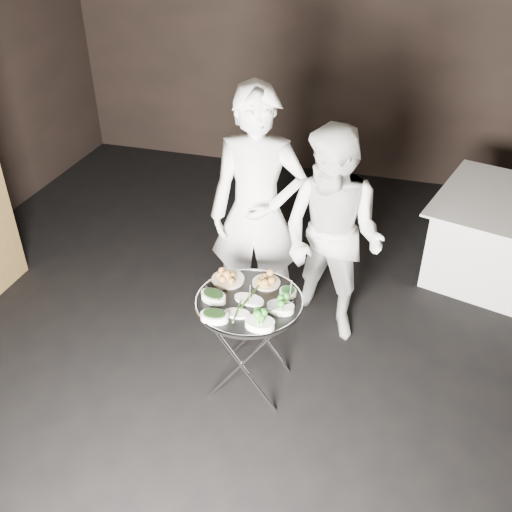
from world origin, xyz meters
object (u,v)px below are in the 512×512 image
(serving_tray, at_px, (249,302))
(dining_table, at_px, (510,240))
(waiter_right, at_px, (332,238))
(tray_stand, at_px, (249,340))
(waiter_left, at_px, (257,214))

(serving_tray, relative_size, dining_table, 0.54)
(waiter_right, relative_size, dining_table, 1.29)
(serving_tray, xyz_separation_m, dining_table, (1.72, 1.86, -0.35))
(tray_stand, xyz_separation_m, serving_tray, (0.00, -0.00, 0.31))
(serving_tray, bearing_deg, tray_stand, 165.96)
(waiter_left, bearing_deg, waiter_right, -7.58)
(tray_stand, height_order, waiter_right, waiter_right)
(tray_stand, relative_size, waiter_left, 0.38)
(tray_stand, distance_m, dining_table, 2.53)
(waiter_left, bearing_deg, tray_stand, -87.48)
(waiter_right, bearing_deg, tray_stand, -97.37)
(dining_table, bearing_deg, waiter_left, -148.67)
(waiter_left, distance_m, dining_table, 2.27)
(waiter_left, relative_size, waiter_right, 1.15)
(dining_table, bearing_deg, serving_tray, -132.89)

